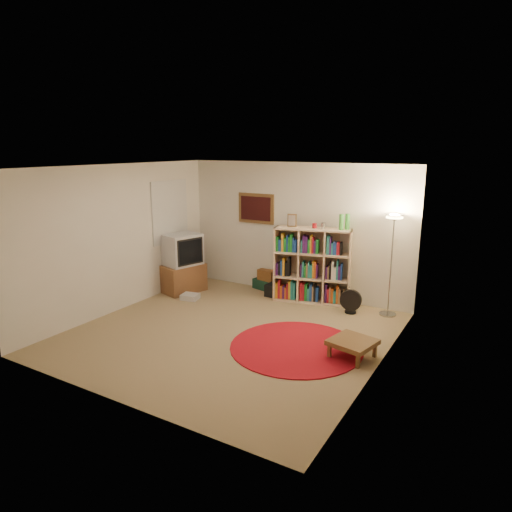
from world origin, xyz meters
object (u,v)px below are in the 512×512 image
Objects in this scene: floor_fan at (351,301)px; bookshelf at (311,266)px; suitcase at (270,284)px; tv_stand at (183,264)px; side_table at (353,343)px; floor_lamp at (393,232)px.

bookshelf is at bearing 154.84° from floor_fan.
bookshelf is 1.17m from suitcase.
bookshelf is 2.41× the size of suitcase.
tv_stand is at bearing -131.85° from suitcase.
side_table is (2.41, -2.10, 0.11)m from suitcase.
tv_stand reaches higher than floor_fan.
tv_stand is (-3.81, -0.72, -0.88)m from floor_lamp.
floor_lamp reaches higher than suitcase.
suitcase is (-0.99, 0.27, -0.56)m from bookshelf.
tv_stand is 1.75× the size of side_table.
side_table is (-0.00, -1.84, -1.22)m from floor_lamp.
suitcase is (-1.84, 0.50, -0.11)m from floor_fan.
floor_lamp is 2.53× the size of suitcase.
floor_fan is (-0.57, -0.24, -1.22)m from floor_lamp.
bookshelf is 0.95× the size of floor_lamp.
floor_lamp reaches higher than floor_fan.
side_table is at bearing -90.06° from floor_lamp.
bookshelf is 3.91× the size of floor_fan.
suitcase is at bearing 173.83° from floor_lamp.
floor_fan reaches higher than suitcase.
floor_lamp is at bearing 89.94° from side_table.
suitcase is at bearing 138.89° from side_table.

